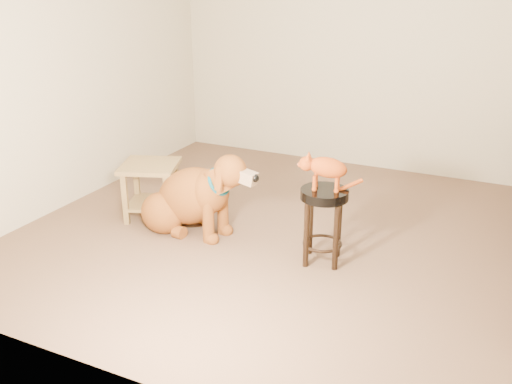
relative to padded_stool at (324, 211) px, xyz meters
The scene contains 6 objects.
floor 0.56m from the padded_stool, 126.53° to the left, with size 4.50×4.00×0.01m, color brown.
room_shell 1.33m from the padded_stool, 126.53° to the left, with size 4.54×4.04×2.62m.
padded_stool is the anchor object (origin of this frame).
side_table 1.62m from the padded_stool, behind, with size 0.60×0.60×0.48m.
golden_retriever 1.15m from the padded_stool, behind, with size 1.21×0.64×0.77m.
tabby_kitten 0.32m from the padded_stool, behind, with size 0.44×0.25×0.29m.
Camera 1 is at (1.41, -3.92, 2.02)m, focal length 40.00 mm.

